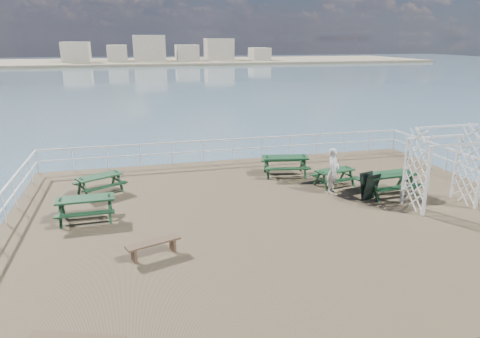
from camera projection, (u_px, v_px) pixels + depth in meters
name	position (u px, v px, depth m)	size (l,w,h in m)	color
ground	(279.00, 217.00, 14.66)	(18.00, 14.00, 0.30)	brown
sea_backdrop	(182.00, 58.00, 142.00)	(300.00, 300.00, 9.20)	#466776
railing	(257.00, 168.00, 16.72)	(17.77, 13.76, 1.10)	silver
picnic_table_a	(100.00, 180.00, 16.36)	(2.09, 1.95, 0.81)	#13361C
picnic_table_b	(285.00, 162.00, 18.53)	(2.17, 1.87, 0.94)	#13361C
picnic_table_c	(389.00, 179.00, 16.18)	(2.10, 1.74, 0.97)	#13361C
picnic_table_d	(86.00, 204.00, 13.91)	(1.83, 1.49, 0.88)	#13361C
picnic_table_e	(335.00, 174.00, 17.20)	(1.81, 1.58, 0.77)	#13361C
flat_bench_near	(153.00, 245.00, 11.66)	(1.53, 0.81, 0.43)	brown
trellis_arbor	(442.00, 171.00, 14.88)	(2.37, 1.30, 2.92)	silver
sandwich_board	(369.00, 187.00, 15.73)	(0.72, 0.61, 1.02)	black
person	(333.00, 171.00, 16.30)	(0.64, 0.42, 1.77)	silver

